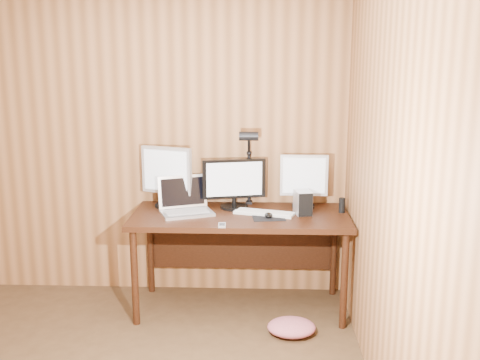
# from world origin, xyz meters

# --- Properties ---
(room_shell) EXTENTS (4.00, 4.00, 4.00)m
(room_shell) POSITION_xyz_m (0.00, 0.00, 1.25)
(room_shell) COLOR #48311B
(room_shell) RESTS_ON ground
(desk) EXTENTS (1.60, 0.70, 0.75)m
(desk) POSITION_xyz_m (0.93, 1.70, 0.63)
(desk) COLOR black
(desk) RESTS_ON floor
(monitor_center) EXTENTS (0.48, 0.21, 0.38)m
(monitor_center) POSITION_xyz_m (0.88, 1.80, 0.95)
(monitor_center) COLOR black
(monitor_center) RESTS_ON desk
(monitor_left) EXTENTS (0.40, 0.20, 0.47)m
(monitor_left) POSITION_xyz_m (0.36, 1.82, 1.00)
(monitor_left) COLOR black
(monitor_left) RESTS_ON desk
(monitor_right) EXTENTS (0.36, 0.17, 0.41)m
(monitor_right) POSITION_xyz_m (1.41, 1.84, 0.97)
(monitor_right) COLOR black
(monitor_right) RESTS_ON desk
(laptop) EXTENTS (0.45, 0.40, 0.27)m
(laptop) POSITION_xyz_m (0.52, 1.66, 0.82)
(laptop) COLOR silver
(laptop) RESTS_ON desk
(keyboard) EXTENTS (0.46, 0.25, 0.02)m
(keyboard) POSITION_xyz_m (1.11, 1.63, 0.76)
(keyboard) COLOR silver
(keyboard) RESTS_ON desk
(mousepad) EXTENTS (0.25, 0.21, 0.00)m
(mousepad) POSITION_xyz_m (1.14, 1.54, 0.75)
(mousepad) COLOR black
(mousepad) RESTS_ON desk
(mouse) EXTENTS (0.08, 0.11, 0.03)m
(mouse) POSITION_xyz_m (1.14, 1.54, 0.77)
(mouse) COLOR black
(mouse) RESTS_ON mousepad
(hard_drive) EXTENTS (0.14, 0.18, 0.18)m
(hard_drive) POSITION_xyz_m (1.39, 1.65, 0.84)
(hard_drive) COLOR silver
(hard_drive) RESTS_ON desk
(phone) EXTENTS (0.06, 0.10, 0.01)m
(phone) POSITION_xyz_m (0.82, 1.33, 0.76)
(phone) COLOR silver
(phone) RESTS_ON desk
(speaker) EXTENTS (0.05, 0.05, 0.11)m
(speaker) POSITION_xyz_m (1.69, 1.70, 0.81)
(speaker) COLOR black
(speaker) RESTS_ON desk
(desk_lamp) EXTENTS (0.14, 0.21, 0.63)m
(desk_lamp) POSITION_xyz_m (0.99, 1.86, 1.14)
(desk_lamp) COLOR black
(desk_lamp) RESTS_ON desk
(fabric_pile) EXTENTS (0.35, 0.29, 0.11)m
(fabric_pile) POSITION_xyz_m (1.30, 1.22, 0.05)
(fabric_pile) COLOR #B55765
(fabric_pile) RESTS_ON floor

